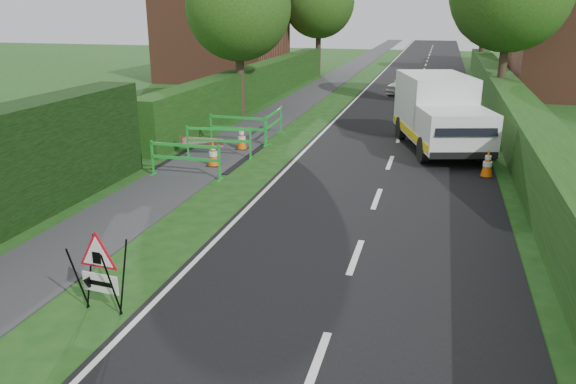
{
  "coord_description": "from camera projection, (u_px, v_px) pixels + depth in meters",
  "views": [
    {
      "loc": [
        3.78,
        -5.17,
        4.5
      ],
      "look_at": [
        1.05,
        4.98,
        1.03
      ],
      "focal_mm": 35.0,
      "sensor_mm": 36.0,
      "label": 1
    }
  ],
  "objects": [
    {
      "name": "ground",
      "position": [
        106.0,
        382.0,
        7.08
      ],
      "size": [
        120.0,
        120.0,
        0.0
      ],
      "primitive_type": "plane",
      "color": "#174012",
      "rests_on": "ground"
    },
    {
      "name": "road_surface",
      "position": [
        422.0,
        76.0,
        38.56
      ],
      "size": [
        6.0,
        90.0,
        0.02
      ],
      "primitive_type": "cube",
      "color": "black",
      "rests_on": "ground"
    },
    {
      "name": "footpath",
      "position": [
        343.0,
        74.0,
        39.92
      ],
      "size": [
        2.0,
        90.0,
        0.02
      ],
      "primitive_type": "cube",
      "color": "#2D2D30",
      "rests_on": "ground"
    },
    {
      "name": "hedge_west_far",
      "position": [
        260.0,
        100.0,
        28.49
      ],
      "size": [
        1.0,
        24.0,
        1.8
      ],
      "primitive_type": "cube",
      "color": "#14380F",
      "rests_on": "ground"
    },
    {
      "name": "hedge_east",
      "position": [
        514.0,
        139.0,
        20.15
      ],
      "size": [
        1.2,
        50.0,
        1.5
      ],
      "primitive_type": "cube",
      "color": "#14380F",
      "rests_on": "ground"
    },
    {
      "name": "house_west",
      "position": [
        224.0,
        33.0,
        36.16
      ],
      "size": [
        7.5,
        7.4,
        7.88
      ],
      "color": "brown",
      "rests_on": "ground"
    },
    {
      "name": "house_east_b",
      "position": [
        559.0,
        30.0,
        41.73
      ],
      "size": [
        7.5,
        7.4,
        7.88
      ],
      "color": "brown",
      "rests_on": "ground"
    },
    {
      "name": "tree_nw",
      "position": [
        238.0,
        8.0,
        23.32
      ],
      "size": [
        4.4,
        4.4,
        6.7
      ],
      "color": "#2D2116",
      "rests_on": "ground"
    },
    {
      "name": "tree_fw",
      "position": [
        319.0,
        2.0,
        37.88
      ],
      "size": [
        4.8,
        4.8,
        7.24
      ],
      "color": "#2D2116",
      "rests_on": "ground"
    },
    {
      "name": "tree_fe",
      "position": [
        485.0,
        11.0,
        39.03
      ],
      "size": [
        4.2,
        4.2,
        6.33
      ],
      "color": "#2D2116",
      "rests_on": "ground"
    },
    {
      "name": "triangle_sign",
      "position": [
        97.0,
        266.0,
        8.45
      ],
      "size": [
        0.84,
        0.84,
        1.13
      ],
      "rotation": [
        0.0,
        0.0,
        -0.09
      ],
      "color": "black",
      "rests_on": "ground"
    },
    {
      "name": "works_van",
      "position": [
        439.0,
        111.0,
        18.36
      ],
      "size": [
        3.35,
        5.52,
        2.37
      ],
      "rotation": [
        0.0,
        0.0,
        0.28
      ],
      "color": "silver",
      "rests_on": "ground"
    },
    {
      "name": "traffic_cone_0",
      "position": [
        488.0,
        163.0,
        15.5
      ],
      "size": [
        0.38,
        0.38,
        0.79
      ],
      "color": "black",
      "rests_on": "ground"
    },
    {
      "name": "traffic_cone_1",
      "position": [
        491.0,
        146.0,
        17.4
      ],
      "size": [
        0.38,
        0.38,
        0.79
      ],
      "color": "black",
      "rests_on": "ground"
    },
    {
      "name": "traffic_cone_2",
      "position": [
        483.0,
        130.0,
        19.77
      ],
      "size": [
        0.38,
        0.38,
        0.79
      ],
      "color": "black",
      "rests_on": "ground"
    },
    {
      "name": "traffic_cone_3",
      "position": [
        213.0,
        153.0,
        16.56
      ],
      "size": [
        0.38,
        0.38,
        0.79
      ],
      "color": "black",
      "rests_on": "ground"
    },
    {
      "name": "traffic_cone_4",
      "position": [
        242.0,
        138.0,
        18.52
      ],
      "size": [
        0.38,
        0.38,
        0.79
      ],
      "color": "black",
      "rests_on": "ground"
    },
    {
      "name": "ped_barrier_0",
      "position": [
        185.0,
        156.0,
        15.36
      ],
      "size": [
        2.06,
        0.35,
        1.0
      ],
      "rotation": [
        0.0,
        0.0,
        -0.0
      ],
      "color": "green",
      "rests_on": "ground"
    },
    {
      "name": "ped_barrier_1",
      "position": [
        219.0,
        138.0,
        17.42
      ],
      "size": [
        2.09,
        0.63,
        1.0
      ],
      "rotation": [
        0.0,
        0.0,
        0.14
      ],
      "color": "green",
      "rests_on": "ground"
    },
    {
      "name": "ped_barrier_2",
      "position": [
        238.0,
        126.0,
        19.21
      ],
      "size": [
        2.07,
        0.41,
        1.0
      ],
      "rotation": [
        0.0,
        0.0,
        -0.03
      ],
      "color": "green",
      "rests_on": "ground"
    },
    {
      "name": "ped_barrier_3",
      "position": [
        274.0,
        121.0,
        20.01
      ],
      "size": [
        0.4,
        2.07,
        1.0
      ],
      "rotation": [
        0.0,
        0.0,
        1.59
      ],
      "color": "green",
      "rests_on": "ground"
    },
    {
      "name": "redwhite_plank",
      "position": [
        202.0,
        155.0,
        17.93
      ],
      "size": [
        1.5,
        0.09,
        0.25
      ],
      "primitive_type": "cube",
      "rotation": [
        0.0,
        0.0,
        -0.03
      ],
      "color": "red",
      "rests_on": "ground"
    },
    {
      "name": "hatchback_car",
      "position": [
        408.0,
        84.0,
        30.44
      ],
      "size": [
        2.45,
        3.5,
        1.11
      ],
      "primitive_type": "imported",
      "rotation": [
        0.0,
        0.0,
        -0.39
      ],
      "color": "white",
      "rests_on": "ground"
    }
  ]
}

